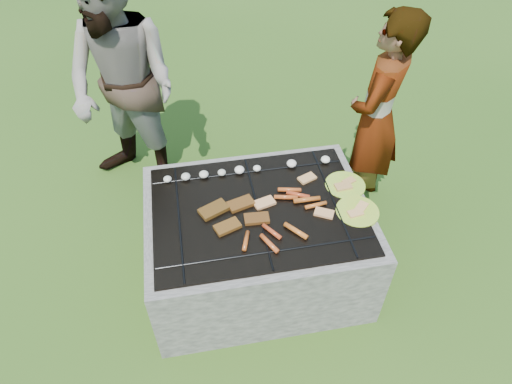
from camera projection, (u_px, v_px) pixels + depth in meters
lawn at (257, 271)px, 3.05m from camera, size 60.00×60.00×0.00m
fire_pit at (257, 245)px, 2.86m from camera, size 1.30×1.00×0.62m
mushrooms at (243, 170)px, 2.84m from camera, size 1.05×0.06×0.04m
pork_slabs at (232, 213)px, 2.58m from camera, size 0.40×0.28×0.02m
sausages at (289, 213)px, 2.58m from camera, size 0.54×0.48×0.03m
bread_on_grate at (294, 198)px, 2.68m from camera, size 0.45×0.40×0.02m
plate_far at (345, 185)px, 2.77m from camera, size 0.25×0.25×0.03m
plate_near at (357, 212)px, 2.61m from camera, size 0.29×0.29×0.03m
cook at (376, 119)px, 3.01m from camera, size 0.63×0.65×1.50m
bystander at (124, 88)px, 3.08m from camera, size 1.07×1.04×1.73m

